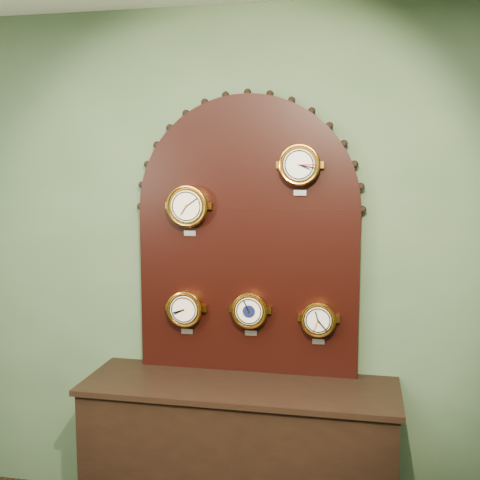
% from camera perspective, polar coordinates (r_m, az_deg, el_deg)
% --- Properties ---
extents(wall_back, '(4.00, 0.00, 4.00)m').
position_cam_1_polar(wall_back, '(3.33, 0.86, -2.55)').
color(wall_back, '#445D3F').
rests_on(wall_back, ground).
extents(shop_counter, '(1.60, 0.50, 0.80)m').
position_cam_1_polar(shop_counter, '(3.39, -0.07, -20.23)').
color(shop_counter, black).
rests_on(shop_counter, ground_plane).
extents(display_board, '(1.26, 0.06, 1.53)m').
position_cam_1_polar(display_board, '(3.25, 0.70, 1.24)').
color(display_board, black).
rests_on(display_board, shop_counter).
extents(roman_clock, '(0.23, 0.08, 0.28)m').
position_cam_1_polar(roman_clock, '(3.24, -4.94, 3.22)').
color(roman_clock, orange).
rests_on(roman_clock, display_board).
extents(arabic_clock, '(0.21, 0.08, 0.27)m').
position_cam_1_polar(arabic_clock, '(3.12, 5.66, 7.08)').
color(arabic_clock, orange).
rests_on(arabic_clock, display_board).
extents(hygrometer, '(0.20, 0.08, 0.25)m').
position_cam_1_polar(hygrometer, '(3.34, -5.21, -6.47)').
color(hygrometer, orange).
rests_on(hygrometer, display_board).
extents(barometer, '(0.20, 0.08, 0.25)m').
position_cam_1_polar(barometer, '(3.25, 0.94, -6.64)').
color(barometer, orange).
rests_on(barometer, display_board).
extents(tide_clock, '(0.19, 0.08, 0.24)m').
position_cam_1_polar(tide_clock, '(3.22, 7.42, -7.42)').
color(tide_clock, orange).
rests_on(tide_clock, display_board).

